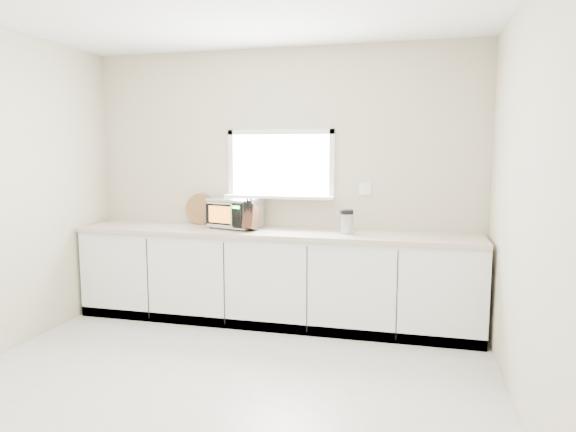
% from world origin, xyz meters
% --- Properties ---
extents(ground, '(4.00, 4.00, 0.00)m').
position_xyz_m(ground, '(0.00, 0.00, 0.00)').
color(ground, beige).
rests_on(ground, ground).
extents(back_wall, '(4.00, 0.17, 2.70)m').
position_xyz_m(back_wall, '(0.00, 2.00, 1.36)').
color(back_wall, beige).
rests_on(back_wall, ground).
extents(cabinets, '(3.92, 0.60, 0.88)m').
position_xyz_m(cabinets, '(0.00, 1.70, 0.44)').
color(cabinets, white).
rests_on(cabinets, ground).
extents(countertop, '(3.92, 0.64, 0.04)m').
position_xyz_m(countertop, '(0.00, 1.69, 0.90)').
color(countertop, '#BAAD99').
rests_on(countertop, cabinets).
extents(microwave, '(0.54, 0.47, 0.30)m').
position_xyz_m(microwave, '(-0.42, 1.77, 1.07)').
color(microwave, black).
rests_on(microwave, countertop).
extents(knife_block, '(0.12, 0.22, 0.31)m').
position_xyz_m(knife_block, '(-0.20, 1.62, 1.05)').
color(knife_block, '#4A2D1A').
rests_on(knife_block, countertop).
extents(cutting_board, '(0.33, 0.08, 0.32)m').
position_xyz_m(cutting_board, '(-0.87, 1.94, 1.08)').
color(cutting_board, '#935E38').
rests_on(cutting_board, countertop).
extents(coffee_grinder, '(0.15, 0.15, 0.23)m').
position_xyz_m(coffee_grinder, '(0.71, 1.69, 1.03)').
color(coffee_grinder, '#B3B5BA').
rests_on(coffee_grinder, countertop).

